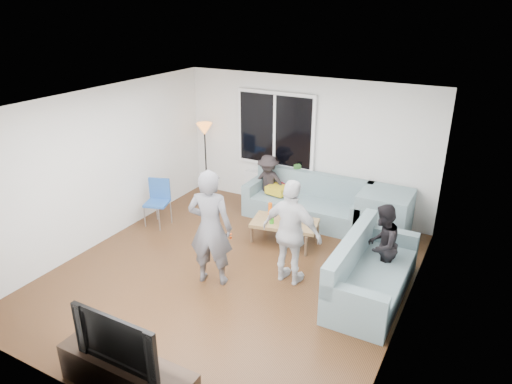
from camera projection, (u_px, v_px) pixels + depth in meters
The scene contains 32 objects.
floor at pixel (232, 275), 7.09m from camera, with size 5.00×5.50×0.04m, color #56351C.
ceiling at pixel (228, 103), 6.07m from camera, with size 5.00×5.50×0.04m, color white.
wall_back at pixel (306, 145), 8.83m from camera, with size 5.00×0.04×2.60m, color silver.
wall_front at pixel (75, 297), 4.33m from camera, with size 5.00×0.04×2.60m, color silver.
wall_left at pixel (100, 167), 7.69m from camera, with size 0.04×5.50×2.60m, color silver.
wall_right at pixel (412, 235), 5.47m from camera, with size 0.04×5.50×2.60m, color silver.
window_frame at pixel (276, 130), 8.93m from camera, with size 1.62×0.06×1.47m, color white.
window_glass at pixel (275, 130), 8.90m from camera, with size 1.50×0.02×1.35m, color black.
window_mullion at pixel (275, 130), 8.89m from camera, with size 0.05×0.03×1.35m, color white.
radiator at pixel (274, 190), 9.37m from camera, with size 1.30×0.12×0.62m, color silver.
potted_plant at pixel (296, 171), 8.94m from camera, with size 0.20×0.16×0.37m, color #326428.
vase at pixel (262, 169), 9.31m from camera, with size 0.18×0.18×0.19m, color silver.
sofa_back_section at pixel (306, 199), 8.64m from camera, with size 2.30×0.85×0.85m, color slate, non-canonical shape.
sofa_right_section at pixel (374, 268), 6.42m from camera, with size 0.85×2.00×0.85m, color slate, non-canonical shape.
sofa_corner at pixel (384, 215), 8.00m from camera, with size 0.85×0.85×0.85m, color slate.
cushion_yellow at pixel (278, 190), 8.85m from camera, with size 0.38×0.32×0.14m, color gold.
cushion_red at pixel (279, 188), 8.92m from camera, with size 0.36×0.30×0.13m, color maroon.
coffee_table at pixel (285, 232), 7.91m from camera, with size 1.10×0.60×0.40m, color #A87F51.
pitcher at pixel (288, 216), 7.85m from camera, with size 0.17×0.17×0.17m, color maroon.
side_chair at pixel (157, 204), 8.44m from camera, with size 0.40×0.40×0.86m, color #24519C, non-canonical shape.
floor_lamp at pixel (206, 161), 9.61m from camera, with size 0.32×0.32×1.56m, color orange, non-canonical shape.
player_left at pixel (210, 228), 6.56m from camera, with size 0.64×0.42×1.75m, color #545359.
player_right at pixel (292, 233), 6.60m from camera, with size 0.93×0.39×1.59m, color silver.
spectator_right at pixel (382, 245), 6.64m from camera, with size 0.60×0.47×1.24m, color black.
spectator_back at pixel (268, 184), 8.97m from camera, with size 0.74×0.43×1.15m, color black.
tv_console at pixel (128, 376), 4.85m from camera, with size 1.60×0.40×0.44m, color #2D2016.
television at pixel (122, 336), 4.65m from camera, with size 1.06×0.14×0.61m, color black.
bottle_e at pixel (305, 217), 7.74m from camera, with size 0.07×0.07×0.22m, color black.
bottle_d at pixel (293, 217), 7.68m from camera, with size 0.07×0.07×0.27m, color orange.
bottle_b at pixel (272, 217), 7.73m from camera, with size 0.08×0.08×0.22m, color green.
bottle_c at pixel (291, 214), 7.86m from camera, with size 0.07×0.07×0.20m, color black.
bottle_a at pixel (270, 209), 8.04m from camera, with size 0.07×0.07×0.22m, color #F75F0E.
Camera 1 is at (3.21, -5.15, 3.87)m, focal length 32.51 mm.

